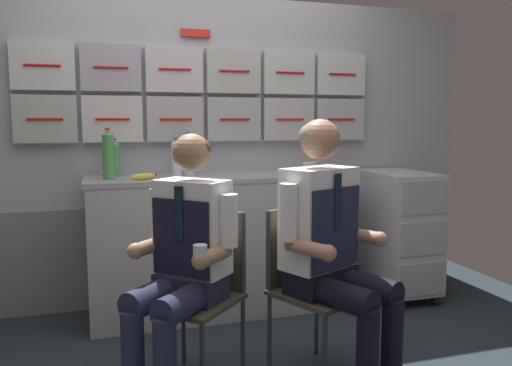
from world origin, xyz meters
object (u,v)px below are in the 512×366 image
(crew_member_right, at_px, (332,240))
(snack_banana, at_px, (144,176))
(crew_member_left, at_px, (182,256))
(water_bottle_clear, at_px, (176,159))
(folding_chair_left, at_px, (202,278))
(folding_chair_right, at_px, (307,272))
(coffee_cup_white, at_px, (315,166))
(service_trolley, at_px, (397,230))

(crew_member_right, xyz_separation_m, snack_banana, (-0.80, 1.00, 0.23))
(crew_member_left, relative_size, water_bottle_clear, 4.76)
(crew_member_right, relative_size, snack_banana, 7.53)
(snack_banana, bearing_deg, folding_chair_left, -75.24)
(water_bottle_clear, distance_m, snack_banana, 0.24)
(folding_chair_right, bearing_deg, crew_member_right, -64.69)
(folding_chair_left, bearing_deg, crew_member_right, -19.20)
(folding_chair_right, bearing_deg, crew_member_left, -175.20)
(water_bottle_clear, relative_size, snack_banana, 1.50)
(folding_chair_left, xyz_separation_m, crew_member_left, (-0.11, -0.12, 0.15))
(crew_member_left, relative_size, coffee_cup_white, 17.16)
(service_trolley, bearing_deg, snack_banana, -178.91)
(coffee_cup_white, bearing_deg, crew_member_left, -134.96)
(snack_banana, bearing_deg, crew_member_right, -51.25)
(snack_banana, bearing_deg, crew_member_left, -84.10)
(service_trolley, bearing_deg, folding_chair_left, -152.89)
(folding_chair_right, height_order, water_bottle_clear, water_bottle_clear)
(crew_member_left, distance_m, water_bottle_clear, 1.05)
(coffee_cup_white, bearing_deg, water_bottle_clear, -169.91)
(crew_member_left, distance_m, folding_chair_right, 0.66)
(service_trolley, xyz_separation_m, crew_member_left, (-1.73, -0.94, 0.18))
(coffee_cup_white, distance_m, snack_banana, 1.27)
(snack_banana, bearing_deg, coffee_cup_white, 11.27)
(folding_chair_left, height_order, folding_chair_right, same)
(water_bottle_clear, bearing_deg, coffee_cup_white, 10.09)
(service_trolley, xyz_separation_m, coffee_cup_white, (-0.57, 0.21, 0.47))
(crew_member_left, xyz_separation_m, water_bottle_clear, (0.12, 0.97, 0.38))
(service_trolley, distance_m, crew_member_right, 1.47)
(folding_chair_right, relative_size, snack_banana, 4.93)
(crew_member_left, relative_size, snack_banana, 7.14)
(crew_member_right, height_order, coffee_cup_white, crew_member_right)
(water_bottle_clear, xyz_separation_m, snack_banana, (-0.21, -0.06, -0.10))
(crew_member_left, distance_m, crew_member_right, 0.71)
(coffee_cup_white, relative_size, snack_banana, 0.42)
(folding_chair_left, relative_size, coffee_cup_white, 11.85)
(folding_chair_right, xyz_separation_m, water_bottle_clear, (-0.52, 0.92, 0.53))
(crew_member_right, relative_size, water_bottle_clear, 5.02)
(service_trolley, xyz_separation_m, folding_chair_right, (-1.09, -0.89, 0.03))
(crew_member_right, relative_size, coffee_cup_white, 18.09)
(folding_chair_left, height_order, crew_member_left, crew_member_left)
(service_trolley, xyz_separation_m, water_bottle_clear, (-1.61, 0.03, 0.56))
(folding_chair_right, bearing_deg, water_bottle_clear, 119.52)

